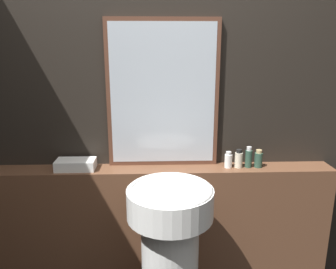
{
  "coord_description": "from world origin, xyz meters",
  "views": [
    {
      "loc": [
        0.03,
        -0.55,
        1.62
      ],
      "look_at": [
        0.09,
        1.26,
        1.14
      ],
      "focal_mm": 35.0,
      "sensor_mm": 36.0,
      "label": 1
    }
  ],
  "objects_px": {
    "mirror": "(163,95)",
    "body_wash_bottle": "(258,159)",
    "towel_stack": "(76,165)",
    "shampoo_bottle": "(228,160)",
    "conditioner_bottle": "(239,159)",
    "lotion_bottle": "(249,158)",
    "pedestal_sink": "(170,257)"
  },
  "relations": [
    {
      "from": "lotion_bottle",
      "to": "conditioner_bottle",
      "type": "bearing_deg",
      "value": 180.0
    },
    {
      "from": "mirror",
      "to": "shampoo_bottle",
      "type": "bearing_deg",
      "value": -10.02
    },
    {
      "from": "mirror",
      "to": "lotion_bottle",
      "type": "xyz_separation_m",
      "value": [
        0.53,
        -0.07,
        -0.38
      ]
    },
    {
      "from": "lotion_bottle",
      "to": "body_wash_bottle",
      "type": "bearing_deg",
      "value": -0.0
    },
    {
      "from": "towel_stack",
      "to": "conditioner_bottle",
      "type": "distance_m",
      "value": 1.0
    },
    {
      "from": "shampoo_bottle",
      "to": "body_wash_bottle",
      "type": "height_order",
      "value": "body_wash_bottle"
    },
    {
      "from": "towel_stack",
      "to": "body_wash_bottle",
      "type": "xyz_separation_m",
      "value": [
        1.12,
        -0.0,
        0.02
      ]
    },
    {
      "from": "pedestal_sink",
      "to": "shampoo_bottle",
      "type": "bearing_deg",
      "value": 45.72
    },
    {
      "from": "mirror",
      "to": "body_wash_bottle",
      "type": "relative_size",
      "value": 7.99
    },
    {
      "from": "mirror",
      "to": "body_wash_bottle",
      "type": "distance_m",
      "value": 0.71
    },
    {
      "from": "towel_stack",
      "to": "shampoo_bottle",
      "type": "relative_size",
      "value": 2.32
    },
    {
      "from": "pedestal_sink",
      "to": "mirror",
      "type": "bearing_deg",
      "value": 93.17
    },
    {
      "from": "mirror",
      "to": "body_wash_bottle",
      "type": "bearing_deg",
      "value": -6.86
    },
    {
      "from": "towel_stack",
      "to": "body_wash_bottle",
      "type": "relative_size",
      "value": 2.12
    },
    {
      "from": "mirror",
      "to": "pedestal_sink",
      "type": "bearing_deg",
      "value": -86.83
    },
    {
      "from": "mirror",
      "to": "towel_stack",
      "type": "distance_m",
      "value": 0.68
    },
    {
      "from": "mirror",
      "to": "body_wash_bottle",
      "type": "height_order",
      "value": "mirror"
    },
    {
      "from": "conditioner_bottle",
      "to": "body_wash_bottle",
      "type": "relative_size",
      "value": 1.03
    },
    {
      "from": "towel_stack",
      "to": "shampoo_bottle",
      "type": "xyz_separation_m",
      "value": [
        0.93,
        0.0,
        0.02
      ]
    },
    {
      "from": "pedestal_sink",
      "to": "shampoo_bottle",
      "type": "relative_size",
      "value": 9.35
    },
    {
      "from": "body_wash_bottle",
      "to": "pedestal_sink",
      "type": "bearing_deg",
      "value": -145.63
    },
    {
      "from": "pedestal_sink",
      "to": "mirror",
      "type": "xyz_separation_m",
      "value": [
        -0.03,
        0.46,
        0.8
      ]
    },
    {
      "from": "pedestal_sink",
      "to": "towel_stack",
      "type": "relative_size",
      "value": 4.03
    },
    {
      "from": "pedestal_sink",
      "to": "conditioner_bottle",
      "type": "bearing_deg",
      "value": 41.24
    },
    {
      "from": "conditioner_bottle",
      "to": "lotion_bottle",
      "type": "bearing_deg",
      "value": 0.0
    },
    {
      "from": "towel_stack",
      "to": "shampoo_bottle",
      "type": "height_order",
      "value": "shampoo_bottle"
    },
    {
      "from": "pedestal_sink",
      "to": "conditioner_bottle",
      "type": "xyz_separation_m",
      "value": [
        0.44,
        0.39,
        0.41
      ]
    },
    {
      "from": "mirror",
      "to": "shampoo_bottle",
      "type": "distance_m",
      "value": 0.57
    },
    {
      "from": "pedestal_sink",
      "to": "mirror",
      "type": "height_order",
      "value": "mirror"
    },
    {
      "from": "mirror",
      "to": "conditioner_bottle",
      "type": "height_order",
      "value": "mirror"
    },
    {
      "from": "towel_stack",
      "to": "conditioner_bottle",
      "type": "height_order",
      "value": "conditioner_bottle"
    },
    {
      "from": "pedestal_sink",
      "to": "mirror",
      "type": "distance_m",
      "value": 0.92
    }
  ]
}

